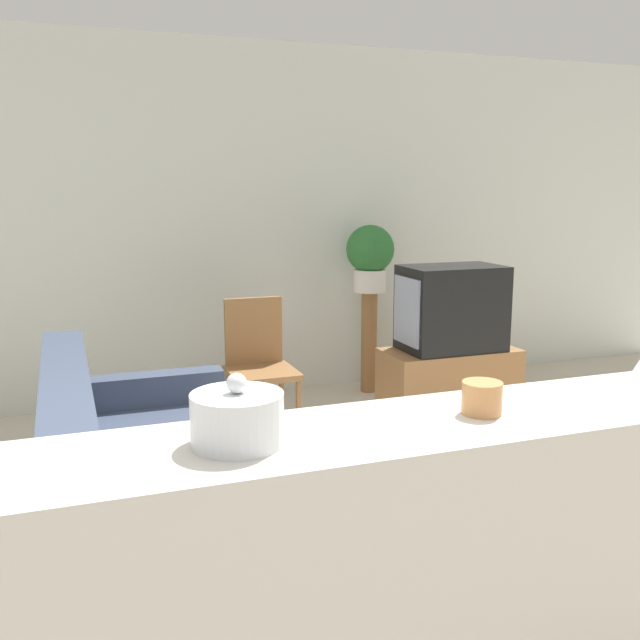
# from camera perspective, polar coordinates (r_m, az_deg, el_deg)

# --- Properties ---
(wall_back) EXTENTS (9.00, 0.06, 2.70)m
(wall_back) POSITION_cam_1_polar(r_m,az_deg,el_deg) (5.47, -10.66, 7.58)
(wall_back) COLOR silver
(wall_back) RESTS_ON ground_plane
(couch) EXTENTS (0.96, 1.76, 0.85)m
(couch) POSITION_cam_1_polar(r_m,az_deg,el_deg) (3.49, -13.76, -12.36)
(couch) COLOR #384256
(couch) RESTS_ON ground_plane
(tv_stand) EXTENTS (0.92, 0.45, 0.53)m
(tv_stand) POSITION_cam_1_polar(r_m,az_deg,el_deg) (5.03, 10.28, -5.24)
(tv_stand) COLOR olive
(tv_stand) RESTS_ON ground_plane
(television) EXTENTS (0.68, 0.42, 0.57)m
(television) POSITION_cam_1_polar(r_m,az_deg,el_deg) (4.91, 10.43, 0.95)
(television) COLOR black
(television) RESTS_ON tv_stand
(wooden_chair) EXTENTS (0.44, 0.44, 0.89)m
(wooden_chair) POSITION_cam_1_polar(r_m,az_deg,el_deg) (4.80, -4.94, -3.18)
(wooden_chair) COLOR olive
(wooden_chair) RESTS_ON ground_plane
(plant_stand) EXTENTS (0.13, 0.13, 0.81)m
(plant_stand) POSITION_cam_1_polar(r_m,az_deg,el_deg) (5.69, 3.93, -1.76)
(plant_stand) COLOR olive
(plant_stand) RESTS_ON ground_plane
(potted_plant) EXTENTS (0.38, 0.38, 0.52)m
(potted_plant) POSITION_cam_1_polar(r_m,az_deg,el_deg) (5.58, 4.03, 5.25)
(potted_plant) COLOR white
(potted_plant) RESTS_ON plant_stand
(foreground_counter) EXTENTS (2.57, 0.44, 1.01)m
(foreground_counter) POSITION_cam_1_polar(r_m,az_deg,el_deg) (2.17, 8.23, -20.66)
(foreground_counter) COLOR beige
(foreground_counter) RESTS_ON ground_plane
(decorative_bowl) EXTENTS (0.23, 0.23, 0.18)m
(decorative_bowl) POSITION_cam_1_polar(r_m,az_deg,el_deg) (1.76, -6.63, -7.82)
(decorative_bowl) COLOR silver
(decorative_bowl) RESTS_ON foreground_counter
(candle_jar) EXTENTS (0.11, 0.11, 0.09)m
(candle_jar) POSITION_cam_1_polar(r_m,az_deg,el_deg) (2.03, 12.82, -6.10)
(candle_jar) COLOR #C6844C
(candle_jar) RESTS_ON foreground_counter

